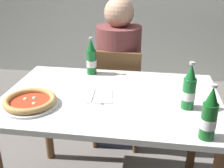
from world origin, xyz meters
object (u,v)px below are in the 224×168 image
(beer_bottle_center, at_px, (189,89))
(beer_bottle_right, at_px, (209,116))
(pizza_margherita_near, at_px, (30,102))
(napkin_with_cutlery, at_px, (96,96))
(dining_table_main, at_px, (111,114))
(diner_seated, at_px, (118,78))
(beer_bottle_left, at_px, (91,59))
(chair_behind_table, at_px, (117,92))

(beer_bottle_center, height_order, beer_bottle_right, same)
(pizza_margherita_near, xyz_separation_m, napkin_with_cutlery, (0.32, 0.15, -0.02))
(dining_table_main, distance_m, diner_seated, 0.66)
(beer_bottle_left, bearing_deg, pizza_margherita_near, -114.18)
(dining_table_main, relative_size, beer_bottle_right, 4.86)
(pizza_margherita_near, xyz_separation_m, beer_bottle_center, (0.80, 0.09, 0.08))
(chair_behind_table, relative_size, diner_seated, 0.70)
(dining_table_main, bearing_deg, beer_bottle_center, -10.92)
(diner_seated, bearing_deg, beer_bottle_left, -111.68)
(beer_bottle_center, relative_size, napkin_with_cutlery, 1.19)
(pizza_margherita_near, bearing_deg, napkin_with_cutlery, 25.59)
(beer_bottle_center, height_order, napkin_with_cutlery, beer_bottle_center)
(dining_table_main, height_order, beer_bottle_right, beer_bottle_right)
(pizza_margherita_near, distance_m, beer_bottle_right, 0.88)
(chair_behind_table, bearing_deg, pizza_margherita_near, 68.45)
(chair_behind_table, height_order, napkin_with_cutlery, chair_behind_table)
(dining_table_main, relative_size, beer_bottle_center, 4.86)
(napkin_with_cutlery, bearing_deg, dining_table_main, 14.79)
(dining_table_main, bearing_deg, beer_bottle_right, -36.13)
(chair_behind_table, distance_m, napkin_with_cutlery, 0.69)
(beer_bottle_right, bearing_deg, chair_behind_table, 118.07)
(diner_seated, bearing_deg, chair_behind_table, -93.80)
(dining_table_main, xyz_separation_m, pizza_margherita_near, (-0.40, -0.17, 0.14))
(beer_bottle_right, bearing_deg, pizza_margherita_near, 169.18)
(chair_behind_table, height_order, diner_seated, diner_seated)
(pizza_margherita_near, height_order, beer_bottle_center, beer_bottle_center)
(dining_table_main, height_order, beer_bottle_left, beer_bottle_left)
(diner_seated, xyz_separation_m, pizza_margherita_near, (-0.36, -0.83, 0.19))
(pizza_margherita_near, height_order, beer_bottle_right, beer_bottle_right)
(napkin_with_cutlery, bearing_deg, beer_bottle_right, -30.34)
(beer_bottle_left, bearing_deg, beer_bottle_right, -45.65)
(dining_table_main, xyz_separation_m, diner_seated, (-0.04, 0.66, -0.05))
(chair_behind_table, xyz_separation_m, beer_bottle_left, (-0.13, -0.29, 0.37))
(beer_bottle_left, relative_size, napkin_with_cutlery, 1.19)
(beer_bottle_center, bearing_deg, chair_behind_table, 123.21)
(chair_behind_table, distance_m, beer_bottle_right, 1.14)
(beer_bottle_right, xyz_separation_m, napkin_with_cutlery, (-0.54, 0.32, -0.10))
(beer_bottle_center, bearing_deg, napkin_with_cutlery, 173.21)
(beer_bottle_left, relative_size, beer_bottle_right, 1.00)
(diner_seated, distance_m, beer_bottle_center, 0.90)
(beer_bottle_left, distance_m, beer_bottle_right, 0.91)
(pizza_margherita_near, bearing_deg, beer_bottle_right, -10.82)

